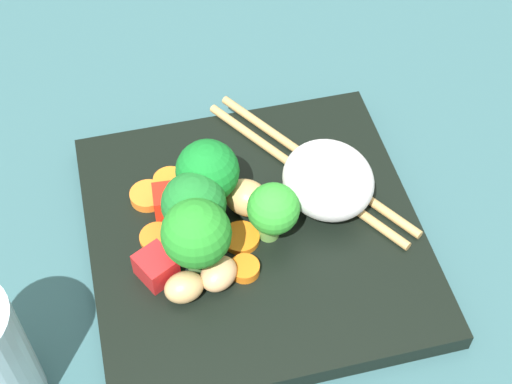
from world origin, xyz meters
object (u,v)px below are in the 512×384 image
object	(u,v)px
rice_mound	(328,180)
square_plate	(255,235)
broccoli_floret_3	(208,172)
chopstick_pair	(309,167)
carrot_slice_1	(241,238)

from	to	relation	value
rice_mound	square_plate	bearing A→B (deg)	-82.62
rice_mound	broccoli_floret_3	world-z (taller)	broccoli_floret_3
rice_mound	chopstick_pair	size ratio (longest dim) A/B	0.37
rice_mound	chopstick_pair	world-z (taller)	rice_mound
rice_mound	carrot_slice_1	world-z (taller)	rice_mound
broccoli_floret_3	carrot_slice_1	xyz separation A→B (cm)	(3.90, 1.36, -3.62)
carrot_slice_1	broccoli_floret_3	bearing A→B (deg)	-160.77
carrot_slice_1	rice_mound	bearing A→B (deg)	101.15
square_plate	chopstick_pair	bearing A→B (deg)	126.31
square_plate	chopstick_pair	distance (cm)	7.41
square_plate	chopstick_pair	size ratio (longest dim) A/B	1.30
broccoli_floret_3	chopstick_pair	size ratio (longest dim) A/B	0.34
carrot_slice_1	chopstick_pair	distance (cm)	8.73
square_plate	broccoli_floret_3	xyz separation A→B (cm)	(-3.25, -2.63, 4.70)
chopstick_pair	broccoli_floret_3	bearing A→B (deg)	67.95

